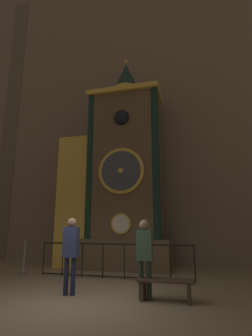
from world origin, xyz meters
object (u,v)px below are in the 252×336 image
object	(u,v)px
clock_tower	(116,177)
visitor_bench	(166,286)
visitor_near	(71,248)
stanchion_post	(24,263)
visitor_far	(145,250)

from	to	relation	value
clock_tower	visitor_bench	distance (m)	5.54
clock_tower	visitor_near	world-z (taller)	clock_tower
stanchion_post	visitor_bench	xyz separation A→B (m)	(4.89, -1.99, -0.05)
clock_tower	stanchion_post	xyz separation A→B (m)	(-2.57, -1.93, -3.11)
visitor_near	visitor_far	xyz separation A→B (m)	(1.76, 0.07, -0.02)
visitor_near	visitor_bench	distance (m)	2.32
visitor_far	stanchion_post	bearing A→B (deg)	154.15
visitor_near	stanchion_post	distance (m)	3.46
visitor_near	visitor_bench	bearing A→B (deg)	-0.18
visitor_far	stanchion_post	world-z (taller)	visitor_far
clock_tower	stanchion_post	distance (m)	4.48
visitor_far	stanchion_post	xyz separation A→B (m)	(-4.45, 1.99, -0.67)
clock_tower	visitor_near	size ratio (longest dim) A/B	5.02
stanchion_post	visitor_bench	bearing A→B (deg)	-22.19
visitor_far	stanchion_post	size ratio (longest dim) A/B	1.56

